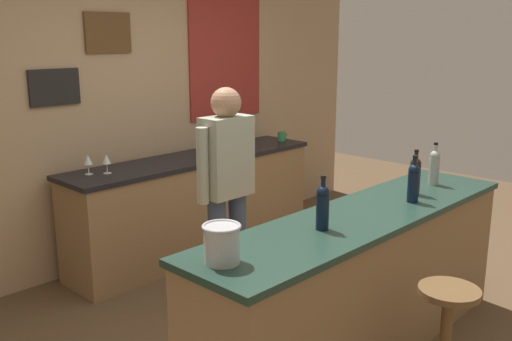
{
  "coord_description": "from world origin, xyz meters",
  "views": [
    {
      "loc": [
        -2.79,
        -2.2,
        1.97
      ],
      "look_at": [
        -0.05,
        0.45,
        1.05
      ],
      "focal_mm": 39.93,
      "sensor_mm": 36.0,
      "label": 1
    }
  ],
  "objects": [
    {
      "name": "ice_bucket",
      "position": [
        -1.11,
        -0.35,
        1.02
      ],
      "size": [
        0.19,
        0.19,
        0.19
      ],
      "color": "#B7BABF",
      "rests_on": "bar_counter"
    },
    {
      "name": "wine_glass_c",
      "position": [
        0.43,
        1.57,
        1.01
      ],
      "size": [
        0.07,
        0.07,
        0.16
      ],
      "color": "silver",
      "rests_on": "side_counter"
    },
    {
      "name": "wine_bottle_b",
      "position": [
        0.41,
        -0.49,
        1.06
      ],
      "size": [
        0.07,
        0.07,
        0.31
      ],
      "color": "black",
      "rests_on": "bar_counter"
    },
    {
      "name": "back_wall",
      "position": [
        0.02,
        2.03,
        1.41
      ],
      "size": [
        6.0,
        0.09,
        2.8
      ],
      "color": "tan",
      "rests_on": "ground_plane"
    },
    {
      "name": "wine_bottle_c",
      "position": [
        0.58,
        -0.41,
        1.06
      ],
      "size": [
        0.07,
        0.07,
        0.31
      ],
      "color": "black",
      "rests_on": "bar_counter"
    },
    {
      "name": "ground_plane",
      "position": [
        0.0,
        0.0,
        0.0
      ],
      "size": [
        10.0,
        10.0,
        0.0
      ],
      "primitive_type": "plane",
      "color": "brown"
    },
    {
      "name": "side_counter",
      "position": [
        0.4,
        1.65,
        0.45
      ],
      "size": [
        2.5,
        0.56,
        0.9
      ],
      "color": "olive",
      "rests_on": "ground_plane"
    },
    {
      "name": "wine_bottle_d",
      "position": [
        0.91,
        -0.38,
        1.06
      ],
      "size": [
        0.07,
        0.07,
        0.31
      ],
      "color": "#999E99",
      "rests_on": "bar_counter"
    },
    {
      "name": "wine_glass_a",
      "position": [
        -0.6,
        1.73,
        1.01
      ],
      "size": [
        0.07,
        0.07,
        0.16
      ],
      "color": "silver",
      "rests_on": "side_counter"
    },
    {
      "name": "coffee_mug",
      "position": [
        1.52,
        1.6,
        0.95
      ],
      "size": [
        0.12,
        0.08,
        0.09
      ],
      "color": "#338C4C",
      "rests_on": "side_counter"
    },
    {
      "name": "bar_stool",
      "position": [
        -0.13,
        -1.03,
        0.46
      ],
      "size": [
        0.32,
        0.32,
        0.68
      ],
      "color": "brown",
      "rests_on": "ground_plane"
    },
    {
      "name": "bartender",
      "position": [
        -0.16,
        0.62,
        0.94
      ],
      "size": [
        0.52,
        0.21,
        1.62
      ],
      "color": "#384766",
      "rests_on": "ground_plane"
    },
    {
      "name": "bar_counter",
      "position": [
        0.0,
        -0.4,
        0.46
      ],
      "size": [
        2.57,
        0.6,
        0.92
      ],
      "color": "olive",
      "rests_on": "ground_plane"
    },
    {
      "name": "wine_bottle_a",
      "position": [
        -0.41,
        -0.4,
        1.06
      ],
      "size": [
        0.07,
        0.07,
        0.31
      ],
      "color": "black",
      "rests_on": "bar_counter"
    },
    {
      "name": "wine_glass_b",
      "position": [
        -0.48,
        1.66,
        1.01
      ],
      "size": [
        0.07,
        0.07,
        0.16
      ],
      "color": "silver",
      "rests_on": "side_counter"
    }
  ]
}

